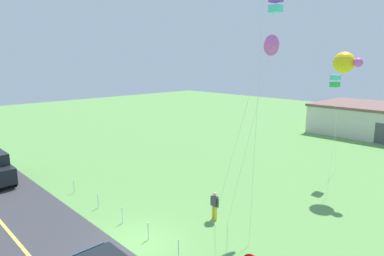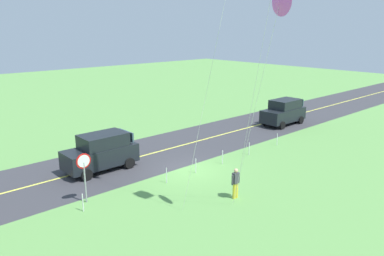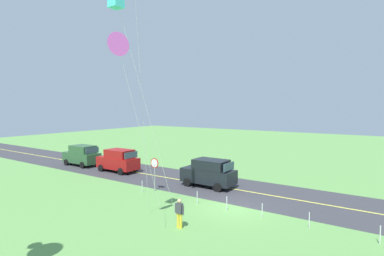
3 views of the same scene
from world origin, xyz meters
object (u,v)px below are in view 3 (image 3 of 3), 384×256
car_parked_east_near (118,160)px  car_parked_east_far (82,155)px  stop_sign (155,168)px  car_suv_foreground (209,173)px  kite_pink_drift (118,45)px  person_adult_near (179,212)px

car_parked_east_near → car_parked_east_far: bearing=1.1°
car_parked_east_far → stop_sign: (-13.33, 3.07, 0.65)m
car_parked_east_near → car_suv_foreground: bearing=-178.4°
car_parked_east_near → kite_pink_drift: (-12.19, 10.80, 8.18)m
car_parked_east_near → kite_pink_drift: 18.23m
car_suv_foreground → person_adult_near: size_ratio=2.75×
person_adult_near → car_suv_foreground: bearing=130.8°
stop_sign → person_adult_near: bearing=141.5°
car_parked_east_far → person_adult_near: 20.70m
car_suv_foreground → car_parked_east_far: (16.15, 0.40, 0.00)m
car_parked_east_near → person_adult_near: size_ratio=2.75×
person_adult_near → kite_pink_drift: size_ratio=0.16×
kite_pink_drift → stop_sign: bearing=-59.0°
car_parked_east_far → kite_pink_drift: size_ratio=0.44×
car_parked_east_near → stop_sign: stop_sign is taller
car_suv_foreground → car_parked_east_far: bearing=1.4°
car_parked_east_near → stop_sign: (-7.60, 3.18, 0.65)m
person_adult_near → kite_pink_drift: 9.07m
stop_sign → kite_pink_drift: size_ratio=0.26×
person_adult_near → car_parked_east_far: bearing=178.3°
car_parked_east_far → kite_pink_drift: (-17.92, 10.70, 8.18)m
person_adult_near → kite_pink_drift: kite_pink_drift is taller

